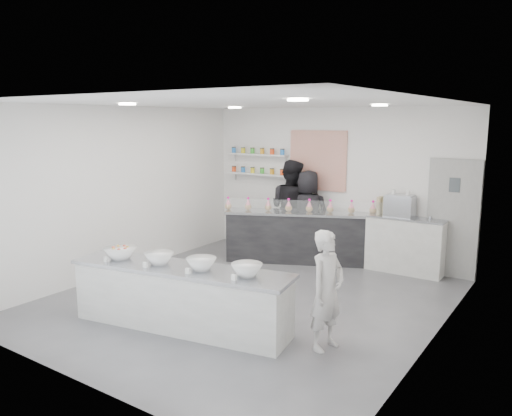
{
  "coord_description": "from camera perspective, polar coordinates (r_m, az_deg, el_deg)",
  "views": [
    {
      "loc": [
        4.22,
        -6.03,
        2.77
      ],
      "look_at": [
        -0.11,
        0.4,
        1.38
      ],
      "focal_mm": 35.0,
      "sensor_mm": 36.0,
      "label": 1
    }
  ],
  "objects": [
    {
      "name": "right_wall",
      "position": [
        6.33,
        19.86,
        -2.04
      ],
      "size": [
        0.0,
        6.0,
        6.0
      ],
      "primitive_type": "plane",
      "rotation": [
        1.57,
        0.0,
        -1.57
      ],
      "color": "white",
      "rests_on": "floor"
    },
    {
      "name": "jar_shelf_upper",
      "position": [
        10.77,
        0.2,
        6.13
      ],
      "size": [
        1.45,
        0.22,
        0.04
      ],
      "primitive_type": "cube",
      "color": "silver",
      "rests_on": "back_wall"
    },
    {
      "name": "jar_shelf_lower",
      "position": [
        10.8,
        0.2,
        3.91
      ],
      "size": [
        1.45,
        0.22,
        0.04
      ],
      "primitive_type": "cube",
      "color": "silver",
      "rests_on": "back_wall"
    },
    {
      "name": "pattern_panel",
      "position": [
        10.13,
        7.07,
        5.41
      ],
      "size": [
        1.25,
        0.03,
        1.2
      ],
      "primitive_type": "cube",
      "color": "#B8361B",
      "rests_on": "back_wall"
    },
    {
      "name": "downlight_3",
      "position": [
        8.14,
        13.96,
        11.32
      ],
      "size": [
        0.24,
        0.24,
        0.02
      ],
      "primitive_type": "cylinder",
      "color": "white",
      "rests_on": "ceiling"
    },
    {
      "name": "staff_right",
      "position": [
        10.0,
        5.93,
        -0.75
      ],
      "size": [
        1.0,
        0.8,
        1.78
      ],
      "primitive_type": "imported",
      "rotation": [
        0.0,
        0.0,
        3.45
      ],
      "color": "black",
      "rests_on": "floor"
    },
    {
      "name": "downlight_1",
      "position": [
        5.77,
        4.8,
        12.19
      ],
      "size": [
        0.24,
        0.24,
        0.02
      ],
      "primitive_type": "cylinder",
      "color": "white",
      "rests_on": "ceiling"
    },
    {
      "name": "cookie_bags",
      "position": [
        9.67,
        6.11,
        0.28
      ],
      "size": [
        3.09,
        1.5,
        0.25
      ],
      "primitive_type": null,
      "rotation": [
        0.0,
        0.0,
        0.43
      ],
      "color": "pink",
      "rests_on": "back_bar"
    },
    {
      "name": "label_cards",
      "position": [
        6.41,
        -12.4,
        -7.25
      ],
      "size": [
        2.01,
        0.04,
        0.07
      ],
      "primitive_type": null,
      "color": "white",
      "rests_on": "prep_counter"
    },
    {
      "name": "downlight_2",
      "position": [
        9.48,
        -2.45,
        11.39
      ],
      "size": [
        0.24,
        0.24,
        0.02
      ],
      "primitive_type": "cylinder",
      "color": "white",
      "rests_on": "ceiling"
    },
    {
      "name": "ceiling",
      "position": [
        7.36,
        -1.04,
        11.92
      ],
      "size": [
        6.0,
        6.0,
        0.0
      ],
      "primitive_type": "plane",
      "rotation": [
        3.14,
        0.0,
        0.0
      ],
      "color": "white",
      "rests_on": "floor"
    },
    {
      "name": "left_wall",
      "position": [
        9.3,
        -15.03,
        1.94
      ],
      "size": [
        0.0,
        6.0,
        6.0
      ],
      "primitive_type": "plane",
      "rotation": [
        1.57,
        0.0,
        1.57
      ],
      "color": "white",
      "rests_on": "floor"
    },
    {
      "name": "back_door",
      "position": [
        9.36,
        21.54,
        -1.17
      ],
      "size": [
        0.88,
        0.04,
        2.1
      ],
      "primitive_type": "cube",
      "color": "gray",
      "rests_on": "floor"
    },
    {
      "name": "prep_counter",
      "position": [
        6.84,
        -8.59,
        -10.06
      ],
      "size": [
        3.17,
        1.24,
        0.84
      ],
      "primitive_type": "cube",
      "rotation": [
        0.0,
        0.0,
        0.18
      ],
      "color": "beige",
      "rests_on": "floor"
    },
    {
      "name": "cup_stacks",
      "position": [
        9.47,
        14.3,
        0.24
      ],
      "size": [
        0.24,
        0.24,
        0.33
      ],
      "primitive_type": null,
      "color": "#90885D",
      "rests_on": "espresso_ledge"
    },
    {
      "name": "downlight_0",
      "position": [
        7.54,
        -14.49,
        11.42
      ],
      "size": [
        0.24,
        0.24,
        0.02
      ],
      "primitive_type": "cylinder",
      "color": "white",
      "rests_on": "ceiling"
    },
    {
      "name": "back_bar",
      "position": [
        9.79,
        6.04,
        -3.34
      ],
      "size": [
        3.18,
        1.87,
        1.0
      ],
      "primitive_type": "cube",
      "rotation": [
        0.0,
        0.0,
        0.43
      ],
      "color": "black",
      "rests_on": "floor"
    },
    {
      "name": "espresso_ledge",
      "position": [
        9.48,
        16.65,
        -4.08
      ],
      "size": [
        1.38,
        0.44,
        1.03
      ],
      "primitive_type": "cube",
      "color": "beige",
      "rests_on": "floor"
    },
    {
      "name": "woman_prep",
      "position": [
        6.14,
        8.12,
        -9.3
      ],
      "size": [
        0.45,
        0.6,
        1.47
      ],
      "primitive_type": "imported",
      "rotation": [
        0.0,
        0.0,
        1.37
      ],
      "color": "beige",
      "rests_on": "floor"
    },
    {
      "name": "espresso_machine",
      "position": [
        9.37,
        16.12,
        0.21
      ],
      "size": [
        0.5,
        0.35,
        0.38
      ],
      "primitive_type": "cube",
      "color": "#93969E",
      "rests_on": "espresso_ledge"
    },
    {
      "name": "back_wall",
      "position": [
        10.05,
        8.86,
        2.75
      ],
      "size": [
        5.5,
        0.0,
        5.5
      ],
      "primitive_type": "plane",
      "rotation": [
        1.57,
        0.0,
        0.0
      ],
      "color": "white",
      "rests_on": "floor"
    },
    {
      "name": "sneeze_guard",
      "position": [
        9.39,
        6.01,
        0.05
      ],
      "size": [
        2.9,
        1.33,
        0.27
      ],
      "primitive_type": "cube",
      "rotation": [
        0.0,
        0.0,
        0.43
      ],
      "color": "white",
      "rests_on": "back_bar"
    },
    {
      "name": "prep_bowls",
      "position": [
        6.68,
        -8.7,
        -6.02
      ],
      "size": [
        2.4,
        0.9,
        0.16
      ],
      "primitive_type": null,
      "rotation": [
        0.0,
        0.0,
        0.18
      ],
      "color": "white",
      "rests_on": "prep_counter"
    },
    {
      "name": "preserve_jars",
      "position": [
        10.76,
        0.14,
        5.38
      ],
      "size": [
        1.45,
        0.1,
        0.56
      ],
      "primitive_type": null,
      "color": "#F74817",
      "rests_on": "jar_shelf_lower"
    },
    {
      "name": "floor",
      "position": [
        7.86,
        -0.97,
        -10.5
      ],
      "size": [
        6.0,
        6.0,
        0.0
      ],
      "primitive_type": "plane",
      "color": "#515156",
      "rests_on": "ground"
    },
    {
      "name": "staff_left",
      "position": [
        10.16,
        4.04,
        -0.02
      ],
      "size": [
        1.04,
        0.85,
        1.97
      ],
      "primitive_type": "imported",
      "rotation": [
        0.0,
        0.0,
        3.02
      ],
      "color": "black",
      "rests_on": "floor"
    }
  ]
}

